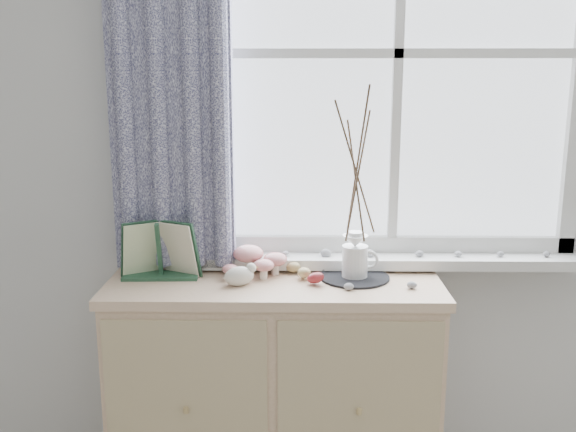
% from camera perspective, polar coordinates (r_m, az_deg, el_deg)
% --- Properties ---
extents(sideboard, '(1.20, 0.45, 0.85)m').
position_cam_1_polar(sideboard, '(2.48, -1.18, -15.13)').
color(sideboard, beige).
rests_on(sideboard, ground).
extents(botanical_book, '(0.32, 0.14, 0.22)m').
position_cam_1_polar(botanical_book, '(2.34, -11.47, -3.04)').
color(botanical_book, '#21452F').
rests_on(botanical_book, sideboard).
extents(toadstool_cluster, '(0.23, 0.17, 0.11)m').
position_cam_1_polar(toadstool_cluster, '(2.37, -2.84, -3.83)').
color(toadstool_cluster, white).
rests_on(toadstool_cluster, sideboard).
extents(wooden_eggs, '(0.13, 0.17, 0.06)m').
position_cam_1_polar(wooden_eggs, '(2.33, 1.43, -5.03)').
color(wooden_eggs, tan).
rests_on(wooden_eggs, sideboard).
extents(songbird_figurine, '(0.16, 0.12, 0.08)m').
position_cam_1_polar(songbird_figurine, '(2.26, -4.37, -5.25)').
color(songbird_figurine, beige).
rests_on(songbird_figurine, sideboard).
extents(crocheted_doily, '(0.25, 0.25, 0.01)m').
position_cam_1_polar(crocheted_doily, '(2.36, 5.93, -5.43)').
color(crocheted_doily, black).
rests_on(crocheted_doily, sideboard).
extents(twig_pitcher, '(0.32, 0.32, 0.70)m').
position_cam_1_polar(twig_pitcher, '(2.26, 6.16, 4.25)').
color(twig_pitcher, white).
rests_on(twig_pitcher, crocheted_doily).
extents(sideboard_pebbles, '(0.33, 0.23, 0.02)m').
position_cam_1_polar(sideboard_pebbles, '(2.32, 6.36, -5.52)').
color(sideboard_pebbles, '#949497').
rests_on(sideboard_pebbles, sideboard).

